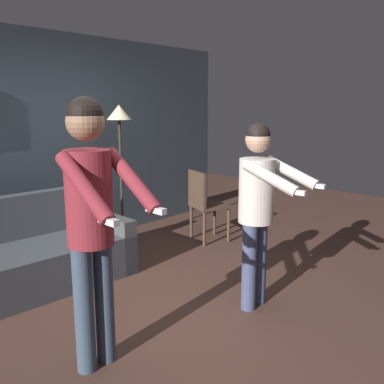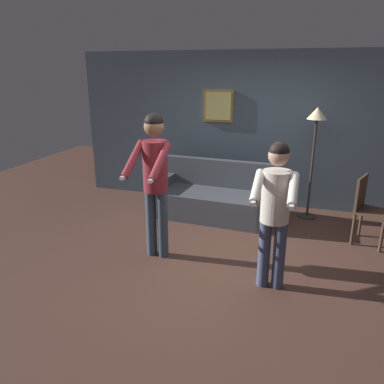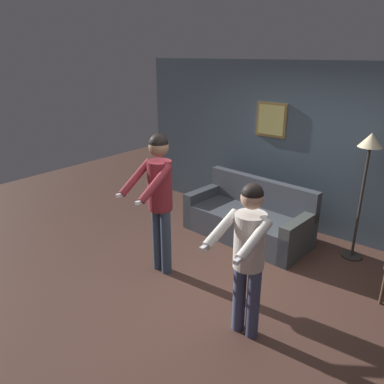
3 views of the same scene
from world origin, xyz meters
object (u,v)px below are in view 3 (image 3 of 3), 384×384
object	(u,v)px
person_standing_left	(159,191)
person_standing_right	(248,249)
couch	(248,220)
torchiere_lamp	(368,158)

from	to	relation	value
person_standing_left	person_standing_right	bearing A→B (deg)	-12.62
couch	person_standing_left	distance (m)	1.81
couch	person_standing_right	world-z (taller)	person_standing_right
couch	person_standing_left	size ratio (longest dim) A/B	1.08
couch	person_standing_right	distance (m)	2.29
couch	torchiere_lamp	bearing A→B (deg)	14.15
person_standing_left	person_standing_right	world-z (taller)	person_standing_left
couch	person_standing_left	bearing A→B (deg)	-103.41
couch	torchiere_lamp	xyz separation A→B (m)	(1.47, 0.37, 1.15)
person_standing_left	torchiere_lamp	bearing A→B (deg)	46.38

